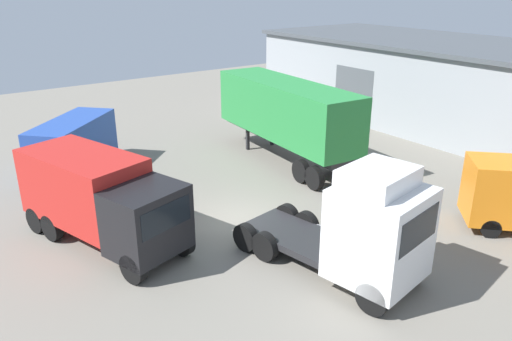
{
  "coord_description": "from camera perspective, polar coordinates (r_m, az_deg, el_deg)",
  "views": [
    {
      "loc": [
        14.59,
        -9.58,
        8.88
      ],
      "look_at": [
        -0.62,
        1.48,
        1.6
      ],
      "focal_mm": 35.0,
      "sensor_mm": 36.0,
      "label": 1
    }
  ],
  "objects": [
    {
      "name": "warehouse_building",
      "position": [
        32.65,
        26.61,
        7.86
      ],
      "size": [
        33.47,
        10.39,
        5.2
      ],
      "color": "#93999E",
      "rests_on": "ground_plane"
    },
    {
      "name": "box_truck_black",
      "position": [
        18.18,
        -17.39,
        -2.81
      ],
      "size": [
        6.98,
        4.18,
        3.16
      ],
      "rotation": [
        0.0,
        0.0,
        0.29
      ],
      "color": "black",
      "rests_on": "ground_plane"
    },
    {
      "name": "delivery_van_blue",
      "position": [
        25.35,
        -20.28,
        2.69
      ],
      "size": [
        5.02,
        5.13,
        2.6
      ],
      "rotation": [
        0.0,
        0.0,
        -0.81
      ],
      "color": "#2347A3",
      "rests_on": "ground_plane"
    },
    {
      "name": "tractor_unit_white",
      "position": [
        15.39,
        12.37,
        -6.63
      ],
      "size": [
        6.48,
        3.53,
        3.88
      ],
      "rotation": [
        0.0,
        0.0,
        0.17
      ],
      "color": "silver",
      "rests_on": "ground_plane"
    },
    {
      "name": "ground_plane",
      "position": [
        19.59,
        -2.45,
        -5.82
      ],
      "size": [
        60.0,
        60.0,
        0.0
      ],
      "primitive_type": "plane",
      "color": "slate"
    },
    {
      "name": "container_trailer_green",
      "position": [
        25.28,
        3.56,
        6.69
      ],
      "size": [
        9.53,
        3.23,
        4.06
      ],
      "rotation": [
        0.0,
        0.0,
        3.06
      ],
      "color": "#28843D",
      "rests_on": "ground_plane"
    }
  ]
}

